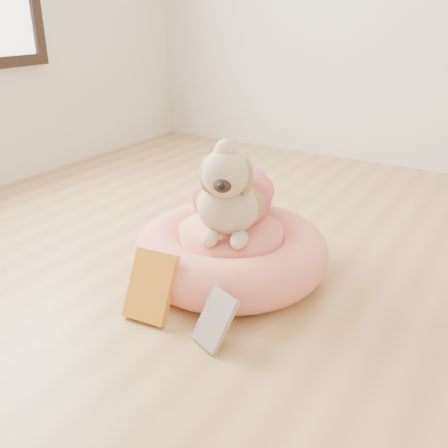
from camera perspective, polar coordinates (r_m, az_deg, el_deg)
The scene contains 5 objects.
floor at distance 1.46m, azimuth 3.22°, elevation -16.79°, with size 4.50×4.50×0.00m, color #AC8247.
pet_bed at distance 1.90m, azimuth 0.79°, elevation -3.14°, with size 0.74×0.74×0.19m.
dog at distance 1.80m, azimuth 0.92°, elevation 5.16°, with size 0.35×0.51×0.37m, color brown, non-canonical shape.
book_yellow at distance 1.66m, azimuth -8.35°, elevation -7.05°, with size 0.15×0.03×0.23m, color yellow.
book_white at distance 1.53m, azimuth -1.03°, elevation -10.90°, with size 0.11×0.02×0.17m, color white.
Camera 1 is at (0.52, -0.99, 0.94)m, focal length 40.00 mm.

